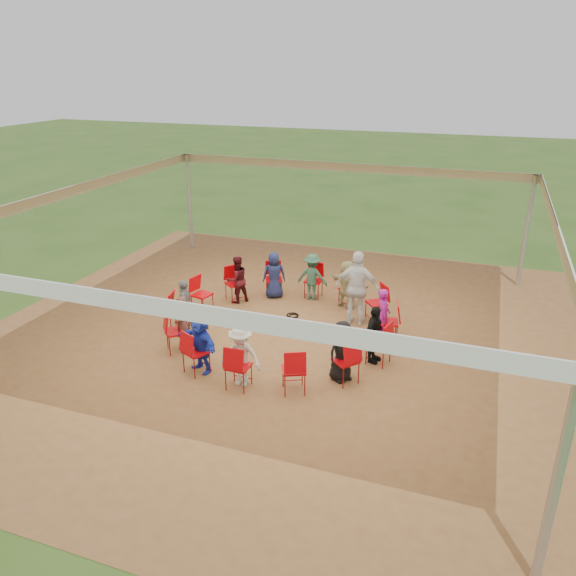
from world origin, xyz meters
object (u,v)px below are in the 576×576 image
(chair_11, at_px, (238,367))
(chair_12, at_px, (294,370))
(chair_6, at_px, (235,284))
(person_seated_4, at_px, (274,275))
(chair_7, at_px, (202,295))
(chair_9, at_px, (176,332))
(person_seated_1, at_px, (383,315))
(person_seated_2, at_px, (347,284))
(cable_coil, at_px, (293,315))
(chair_8, at_px, (180,311))
(person_seated_6, at_px, (185,305))
(chair_10, at_px, (196,352))
(chair_1, at_px, (388,322))
(chair_2, at_px, (377,303))
(chair_0, at_px, (379,343))
(person_seated_10, at_px, (342,351))
(laptop, at_px, (366,334))
(person_seated_8, at_px, (201,343))
(person_seated_5, at_px, (237,279))
(chair_4, at_px, (314,281))
(person_seated_3, at_px, (312,277))
(person_seated_7, at_px, (182,324))
(person_seated_9, at_px, (241,356))
(chair_13, at_px, (346,361))
(standing_person, at_px, (357,288))
(chair_5, at_px, (274,279))

(chair_11, relative_size, chair_12, 1.00)
(chair_6, distance_m, person_seated_4, 1.02)
(chair_7, height_order, chair_9, same)
(person_seated_1, relative_size, person_seated_2, 1.00)
(person_seated_4, distance_m, cable_coil, 1.40)
(chair_7, distance_m, chair_8, 1.03)
(chair_12, bearing_deg, person_seated_4, 90.00)
(chair_11, bearing_deg, person_seated_6, 139.51)
(chair_10, bearing_deg, chair_1, 64.29)
(chair_2, relative_size, chair_7, 1.00)
(chair_0, xyz_separation_m, chair_8, (-4.51, 0.01, 0.00))
(person_seated_6, relative_size, person_seated_10, 1.00)
(person_seated_10, xyz_separation_m, laptop, (0.27, 0.91, -0.03))
(person_seated_10, bearing_deg, chair_1, 22.55)
(person_seated_4, bearing_deg, person_seated_2, 154.29)
(person_seated_10, bearing_deg, person_seated_8, 141.43)
(person_seated_5, bearing_deg, chair_8, 22.55)
(chair_6, height_order, person_seated_6, person_seated_6)
(chair_4, bearing_deg, person_seated_3, 90.00)
(chair_2, height_order, person_seated_3, person_seated_3)
(person_seated_2, xyz_separation_m, person_seated_7, (-2.67, -3.34, 0.00))
(person_seated_3, bearing_deg, person_seated_9, 90.00)
(chair_10, xyz_separation_m, person_seated_4, (0.06, 4.06, 0.16))
(chair_4, height_order, laptop, chair_4)
(chair_9, relative_size, chair_13, 1.00)
(cable_coil, bearing_deg, chair_7, -166.77)
(chair_10, distance_m, person_seated_2, 4.50)
(person_seated_4, relative_size, person_seated_8, 1.00)
(chair_12, bearing_deg, chair_8, 128.57)
(chair_0, relative_size, person_seated_6, 0.75)
(person_seated_8, relative_size, standing_person, 0.69)
(person_seated_3, bearing_deg, chair_4, -90.00)
(standing_person, xyz_separation_m, laptop, (0.57, -1.60, -0.30))
(chair_7, xyz_separation_m, cable_coil, (2.15, 0.51, -0.43))
(chair_8, bearing_deg, chair_6, 154.29)
(chair_4, xyz_separation_m, chair_13, (1.80, -3.76, 0.00))
(chair_5, xyz_separation_m, person_seated_9, (1.00, -4.27, 0.16))
(cable_coil, xyz_separation_m, laptop, (2.08, -1.48, 0.56))
(chair_8, distance_m, person_seated_3, 3.52)
(person_seated_6, bearing_deg, standing_person, 101.95)
(standing_person, bearing_deg, chair_0, 115.41)
(chair_8, bearing_deg, person_seated_1, 90.00)
(chair_7, xyz_separation_m, chair_8, (-0.00, -1.03, 0.00))
(chair_1, xyz_separation_m, chair_11, (-2.26, -2.82, 0.00))
(chair_8, height_order, person_seated_6, person_seated_6)
(person_seated_8, height_order, laptop, person_seated_8)
(chair_12, xyz_separation_m, standing_person, (0.40, 3.23, 0.43))
(chair_9, height_order, person_seated_5, person_seated_5)
(chair_4, relative_size, chair_13, 1.00)
(chair_7, xyz_separation_m, person_seated_8, (1.30, -2.49, 0.16))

